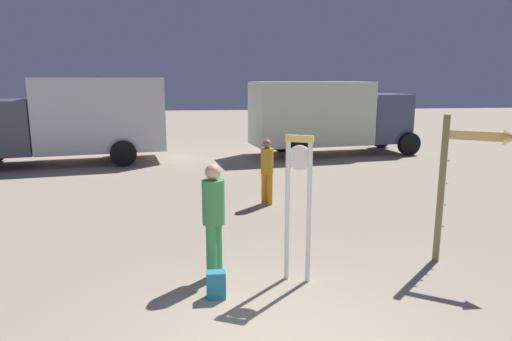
{
  "coord_description": "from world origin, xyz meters",
  "views": [
    {
      "loc": [
        -0.85,
        -4.2,
        3.0
      ],
      "look_at": [
        0.22,
        4.62,
        1.2
      ],
      "focal_mm": 31.84,
      "sensor_mm": 36.0,
      "label": 1
    }
  ],
  "objects_px": {
    "backpack": "(216,285)",
    "box_truck_far": "(327,115)",
    "standing_clock": "(298,195)",
    "arrow_sign": "(467,167)",
    "person_distant": "(267,168)",
    "person_near_clock": "(214,215)",
    "box_truck_near": "(80,118)"
  },
  "relations": [
    {
      "from": "box_truck_near",
      "to": "person_distant",
      "type": "bearing_deg",
      "value": -47.34
    },
    {
      "from": "person_distant",
      "to": "box_truck_far",
      "type": "height_order",
      "value": "box_truck_far"
    },
    {
      "from": "person_near_clock",
      "to": "standing_clock",
      "type": "bearing_deg",
      "value": -11.06
    },
    {
      "from": "arrow_sign",
      "to": "person_near_clock",
      "type": "height_order",
      "value": "arrow_sign"
    },
    {
      "from": "arrow_sign",
      "to": "person_distant",
      "type": "height_order",
      "value": "arrow_sign"
    },
    {
      "from": "box_truck_near",
      "to": "box_truck_far",
      "type": "distance_m",
      "value": 9.31
    },
    {
      "from": "standing_clock",
      "to": "box_truck_far",
      "type": "relative_size",
      "value": 0.33
    },
    {
      "from": "arrow_sign",
      "to": "standing_clock",
      "type": "bearing_deg",
      "value": -174.73
    },
    {
      "from": "arrow_sign",
      "to": "backpack",
      "type": "xyz_separation_m",
      "value": [
        -4.0,
        -0.69,
        -1.45
      ]
    },
    {
      "from": "backpack",
      "to": "box_truck_far",
      "type": "relative_size",
      "value": 0.06
    },
    {
      "from": "standing_clock",
      "to": "backpack",
      "type": "height_order",
      "value": "standing_clock"
    },
    {
      "from": "person_near_clock",
      "to": "person_distant",
      "type": "height_order",
      "value": "person_near_clock"
    },
    {
      "from": "person_near_clock",
      "to": "box_truck_near",
      "type": "bearing_deg",
      "value": 113.29
    },
    {
      "from": "box_truck_far",
      "to": "box_truck_near",
      "type": "bearing_deg",
      "value": -175.34
    },
    {
      "from": "standing_clock",
      "to": "box_truck_near",
      "type": "height_order",
      "value": "box_truck_near"
    },
    {
      "from": "arrow_sign",
      "to": "backpack",
      "type": "height_order",
      "value": "arrow_sign"
    },
    {
      "from": "arrow_sign",
      "to": "box_truck_far",
      "type": "relative_size",
      "value": 0.36
    },
    {
      "from": "standing_clock",
      "to": "arrow_sign",
      "type": "xyz_separation_m",
      "value": [
        2.76,
        0.25,
        0.31
      ]
    },
    {
      "from": "person_near_clock",
      "to": "arrow_sign",
      "type": "bearing_deg",
      "value": 0.18
    },
    {
      "from": "arrow_sign",
      "to": "backpack",
      "type": "distance_m",
      "value": 4.31
    },
    {
      "from": "backpack",
      "to": "standing_clock",
      "type": "bearing_deg",
      "value": 19.46
    },
    {
      "from": "standing_clock",
      "to": "person_distant",
      "type": "height_order",
      "value": "standing_clock"
    },
    {
      "from": "arrow_sign",
      "to": "box_truck_near",
      "type": "relative_size",
      "value": 0.36
    },
    {
      "from": "person_near_clock",
      "to": "person_distant",
      "type": "relative_size",
      "value": 1.12
    },
    {
      "from": "person_near_clock",
      "to": "box_truck_near",
      "type": "relative_size",
      "value": 0.26
    },
    {
      "from": "person_near_clock",
      "to": "box_truck_far",
      "type": "relative_size",
      "value": 0.26
    },
    {
      "from": "standing_clock",
      "to": "box_truck_near",
      "type": "relative_size",
      "value": 0.33
    },
    {
      "from": "backpack",
      "to": "box_truck_near",
      "type": "xyz_separation_m",
      "value": [
        -4.44,
        11.01,
        1.44
      ]
    },
    {
      "from": "arrow_sign",
      "to": "box_truck_near",
      "type": "xyz_separation_m",
      "value": [
        -8.44,
        10.31,
        -0.0
      ]
    },
    {
      "from": "person_distant",
      "to": "backpack",
      "type": "bearing_deg",
      "value": -106.56
    },
    {
      "from": "box_truck_near",
      "to": "standing_clock",
      "type": "bearing_deg",
      "value": -61.73
    },
    {
      "from": "box_truck_near",
      "to": "box_truck_far",
      "type": "bearing_deg",
      "value": 4.66
    }
  ]
}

